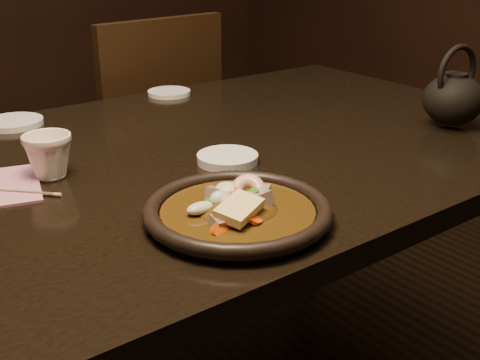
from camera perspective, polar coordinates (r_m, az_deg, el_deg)
table at (r=1.15m, az=-6.37°, el=-1.23°), size 1.60×0.90×0.75m
chair at (r=1.93m, az=-9.06°, el=2.84°), size 0.47×0.47×0.92m
plate at (r=0.85m, az=-0.22°, el=-3.06°), size 0.27×0.27×0.03m
stirfry at (r=0.85m, az=-0.26°, el=-2.69°), size 0.15×0.14×0.06m
soy_dish at (r=1.08m, az=-1.19°, el=2.07°), size 0.11×0.11×0.02m
saucer_left at (r=1.38m, az=-20.69°, el=5.13°), size 0.12×0.12×0.01m
saucer_right at (r=1.56m, az=-6.74°, el=8.23°), size 0.11×0.11×0.01m
tea_cup at (r=1.05m, az=-17.71°, el=2.31°), size 0.10×0.09×0.08m
teapot at (r=1.35m, az=19.61°, el=7.45°), size 0.15×0.13×0.17m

